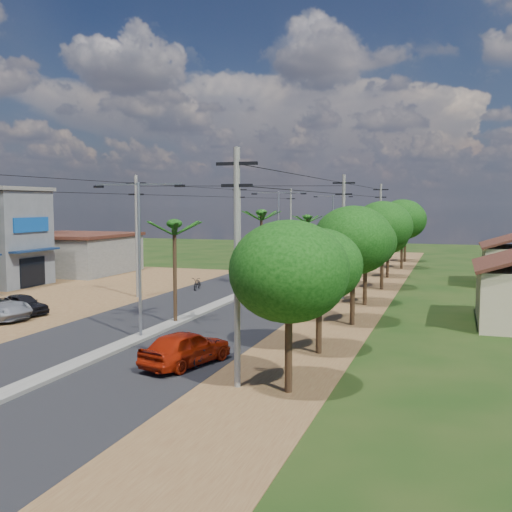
{
  "coord_description": "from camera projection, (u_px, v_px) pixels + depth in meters",
  "views": [
    {
      "loc": [
        15.18,
        -26.74,
        6.95
      ],
      "look_at": [
        0.97,
        15.73,
        3.0
      ],
      "focal_mm": 42.0,
      "sensor_mm": 36.0,
      "label": 1
    }
  ],
  "objects": [
    {
      "name": "utility_pole_e_c",
      "position": [
        380.0,
        224.0,
        63.78
      ],
      "size": [
        1.6,
        0.24,
        9.0
      ],
      "color": "#605E56",
      "rests_on": "ground"
    },
    {
      "name": "tree_east_a",
      "position": [
        289.0,
        272.0,
        21.6
      ],
      "size": [
        4.4,
        4.4,
        6.37
      ],
      "color": "black",
      "rests_on": "ground"
    },
    {
      "name": "tree_east_b",
      "position": [
        319.0,
        265.0,
        27.37
      ],
      "size": [
        4.0,
        4.0,
        5.83
      ],
      "color": "black",
      "rests_on": "ground"
    },
    {
      "name": "streetlight_near",
      "position": [
        139.0,
        246.0,
        30.25
      ],
      "size": [
        5.1,
        0.18,
        8.0
      ],
      "color": "gray",
      "rests_on": "ground"
    },
    {
      "name": "car_parked_dark",
      "position": [
        23.0,
        305.0,
        37.35
      ],
      "size": [
        4.02,
        2.41,
        1.28
      ],
      "primitive_type": "imported",
      "rotation": [
        0.0,
        0.0,
        1.31
      ],
      "color": "black",
      "rests_on": "ground"
    },
    {
      "name": "utility_pole_e_a",
      "position": [
        237.0,
        262.0,
        22.21
      ],
      "size": [
        1.6,
        0.24,
        9.0
      ],
      "color": "#605E56",
      "rests_on": "ground"
    },
    {
      "name": "tree_east_d",
      "position": [
        366.0,
        242.0,
        40.54
      ],
      "size": [
        4.2,
        4.2,
        6.13
      ],
      "color": "black",
      "rests_on": "ground"
    },
    {
      "name": "ground",
      "position": [
        141.0,
        339.0,
        30.67
      ],
      "size": [
        160.0,
        160.0,
        0.0
      ],
      "primitive_type": "plane",
      "color": "black",
      "rests_on": "ground"
    },
    {
      "name": "median",
      "position": [
        254.0,
        290.0,
        47.67
      ],
      "size": [
        1.0,
        90.0,
        0.18
      ],
      "primitive_type": "cube",
      "color": "#605E56",
      "rests_on": "ground"
    },
    {
      "name": "utility_pole_e_b",
      "position": [
        343.0,
        234.0,
        43.0
      ],
      "size": [
        1.6,
        0.24,
        9.0
      ],
      "color": "#605E56",
      "rests_on": "ground"
    },
    {
      "name": "utility_pole_w_b",
      "position": [
        137.0,
        233.0,
        43.8
      ],
      "size": [
        1.6,
        0.24,
        9.0
      ],
      "color": "#605E56",
      "rests_on": "ground"
    },
    {
      "name": "tree_east_e",
      "position": [
        383.0,
        227.0,
        47.97
      ],
      "size": [
        4.8,
        4.8,
        7.14
      ],
      "color": "black",
      "rests_on": "ground"
    },
    {
      "name": "car_white_far",
      "position": [
        253.0,
        276.0,
        52.1
      ],
      "size": [
        1.92,
        4.61,
        1.33
      ],
      "primitive_type": "imported",
      "rotation": [
        0.0,
        0.0,
        -0.01
      ],
      "color": "beige",
      "rests_on": "ground"
    },
    {
      "name": "streetlight_mid",
      "position": [
        278.0,
        227.0,
        53.87
      ],
      "size": [
        5.1,
        0.18,
        8.0
      ],
      "color": "gray",
      "rests_on": "ground"
    },
    {
      "name": "car_red_near",
      "position": [
        186.0,
        349.0,
        25.53
      ],
      "size": [
        3.03,
        4.82,
        1.53
      ],
      "primitive_type": "imported",
      "rotation": [
        0.0,
        0.0,
        2.85
      ],
      "color": "maroon",
      "rests_on": "ground"
    },
    {
      "name": "dirt_shoulder_east",
      "position": [
        354.0,
        302.0,
        42.15
      ],
      "size": [
        5.0,
        90.0,
        0.03
      ],
      "primitive_type": "cube",
      "color": "brown",
      "rests_on": "ground"
    },
    {
      "name": "palm_median_near",
      "position": [
        174.0,
        228.0,
        33.96
      ],
      "size": [
        2.0,
        2.0,
        6.15
      ],
      "color": "black",
      "rests_on": "ground"
    },
    {
      "name": "moto_rider_east",
      "position": [
        207.0,
        354.0,
        25.6
      ],
      "size": [
        1.05,
        2.03,
        1.02
      ],
      "primitive_type": "imported",
      "rotation": [
        0.0,
        0.0,
        2.94
      ],
      "color": "black",
      "rests_on": "ground"
    },
    {
      "name": "tree_east_f",
      "position": [
        388.0,
        236.0,
        55.76
      ],
      "size": [
        3.8,
        3.8,
        5.52
      ],
      "color": "black",
      "rests_on": "ground"
    },
    {
      "name": "utility_pole_w_d",
      "position": [
        291.0,
        219.0,
        84.42
      ],
      "size": [
        1.6,
        0.24,
        9.0
      ],
      "color": "#605E56",
      "rests_on": "ground"
    },
    {
      "name": "low_shed",
      "position": [
        74.0,
        253.0,
        59.81
      ],
      "size": [
        10.4,
        10.4,
        3.95
      ],
      "color": "#605E56",
      "rests_on": "ground"
    },
    {
      "name": "moto_rider_west_a",
      "position": [
        197.0,
        284.0,
        47.92
      ],
      "size": [
        1.0,
        2.0,
        1.0
      ],
      "primitive_type": "imported",
      "rotation": [
        0.0,
        0.0,
        0.18
      ],
      "color": "black",
      "rests_on": "ground"
    },
    {
      "name": "road",
      "position": [
        241.0,
        296.0,
        44.84
      ],
      "size": [
        12.0,
        110.0,
        0.04
      ],
      "primitive_type": "cube",
      "color": "black",
      "rests_on": "ground"
    },
    {
      "name": "moto_rider_west_b",
      "position": [
        290.0,
        264.0,
        63.45
      ],
      "size": [
        0.86,
        1.68,
        0.97
      ],
      "primitive_type": "imported",
      "rotation": [
        0.0,
        0.0,
        -0.26
      ],
      "color": "black",
      "rests_on": "ground"
    },
    {
      "name": "tree_east_g",
      "position": [
        402.0,
        220.0,
        63.01
      ],
      "size": [
        5.0,
        5.0,
        7.38
      ],
      "color": "black",
      "rests_on": "ground"
    },
    {
      "name": "palm_median_mid",
      "position": [
        261.0,
        216.0,
        49.04
      ],
      "size": [
        2.0,
        2.0,
        6.55
      ],
      "color": "black",
      "rests_on": "ground"
    },
    {
      "name": "dirt_lot_west",
      "position": [
        11.0,
        300.0,
        42.97
      ],
      "size": [
        18.0,
        46.0,
        0.04
      ],
      "primitive_type": "cube",
      "color": "brown",
      "rests_on": "ground"
    },
    {
      "name": "streetlight_far",
      "position": [
        333.0,
        220.0,
        77.48
      ],
      "size": [
        5.1,
        0.18,
        8.0
      ],
      "color": "gray",
      "rests_on": "ground"
    },
    {
      "name": "palm_median_far",
      "position": [
        307.0,
        219.0,
        64.21
      ],
      "size": [
        2.0,
        2.0,
        5.85
      ],
      "color": "black",
      "rests_on": "ground"
    },
    {
      "name": "utility_pole_w_c",
      "position": [
        240.0,
        224.0,
        64.58
      ],
      "size": [
        1.6,
        0.24,
        9.0
      ],
      "color": "#605E56",
      "rests_on": "ground"
    },
    {
      "name": "car_silver_mid",
      "position": [
        267.0,
        285.0,
        45.88
      ],
      "size": [
        1.71,
        4.43,
        1.44
      ],
      "primitive_type": "imported",
      "rotation": [
        0.0,
        0.0,
        3.18
      ],
      "color": "gray",
      "rests_on": "ground"
    },
    {
      "name": "tree_east_h",
      "position": [
        405.0,
        223.0,
        70.71
      ],
      "size": [
        4.4,
        4.4,
        6.52
      ],
      "color": "black",
      "rests_on": "ground"
    },
    {
      "name": "tree_east_c",
      "position": [
        353.0,
        240.0,
        33.79
      ],
      "size": [
        4.6,
        4.6,
        6.83
      ],
      "color": "black",
      "rests_on": "ground"
    }
  ]
}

